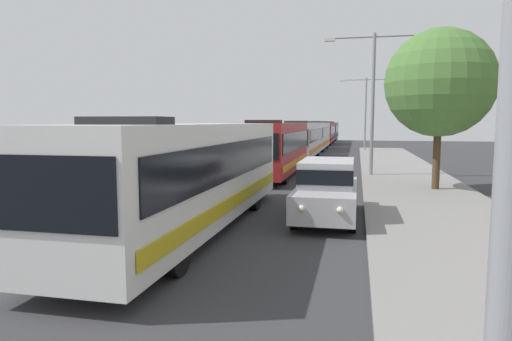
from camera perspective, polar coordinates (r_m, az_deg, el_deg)
bus_lead at (r=12.93m, az=-8.23°, el=-0.17°), size 2.58×12.17×3.21m
bus_second_in_line at (r=25.85m, az=2.41°, el=3.02°), size 2.58×10.82×3.21m
bus_middle at (r=38.30m, az=5.78°, el=4.01°), size 2.58×11.52×3.21m
bus_fourth_in_line at (r=50.91m, az=7.51°, el=4.51°), size 2.58×12.09×3.21m
bus_rear at (r=64.04m, az=8.58°, el=4.82°), size 2.58×11.75×3.21m
bus_tail_end at (r=77.61m, az=9.31°, el=5.02°), size 2.58×10.59×3.21m
white_suv at (r=14.51m, az=8.99°, el=-2.11°), size 1.86×5.00×1.90m
streetlamp_mid at (r=26.17m, az=14.62°, el=9.98°), size 5.40×0.28×7.82m
streetlamp_far at (r=49.66m, az=13.72°, el=7.99°), size 5.50×0.28×7.63m
roadside_tree at (r=21.38m, az=22.26°, el=10.22°), size 4.68×4.68×6.98m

